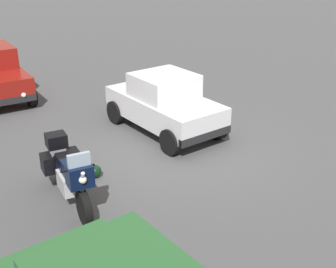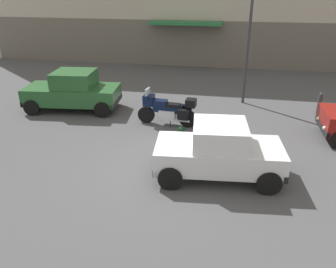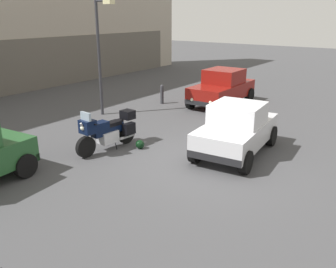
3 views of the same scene
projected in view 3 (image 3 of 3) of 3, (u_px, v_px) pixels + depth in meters
The scene contains 7 objects.
ground_plane at pixel (205, 162), 10.30m from camera, with size 80.00×80.00×0.00m, color #424244.
motorcycle at pixel (108, 130), 11.06m from camera, with size 2.26×0.81×1.36m.
helmet at pixel (140, 144), 11.27m from camera, with size 0.28×0.28×0.28m, color black.
car_hatchback_near at pixel (222, 88), 16.54m from camera, with size 3.90×1.82×1.64m.
car_compact_side at pixel (237, 129), 10.70m from camera, with size 3.58×1.99×1.56m.
streetlamp_curbside at pixel (101, 46), 14.20m from camera, with size 0.28×0.94×4.62m.
bollard_curbside at pixel (162, 94), 16.83m from camera, with size 0.16×0.16×0.90m.
Camera 3 is at (-8.32, -4.73, 4.04)m, focal length 38.28 mm.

